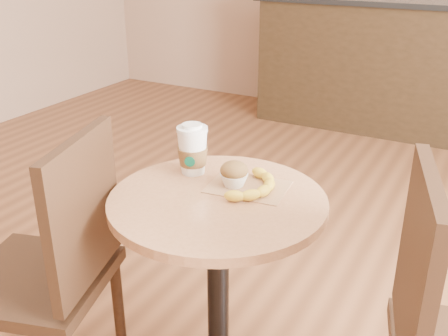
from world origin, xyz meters
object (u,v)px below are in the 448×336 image
Objects in this scene: coffee_cup at (193,151)px; banana at (257,186)px; muffin at (234,174)px; chair_left at (54,269)px; cafe_table at (218,264)px.

coffee_cup is 0.68× the size of banana.
chair_left is at bearing -138.46° from muffin.
coffee_cup is at bearing 170.23° from muffin.
muffin is 0.36× the size of banana.
coffee_cup is at bearing 176.34° from banana.
coffee_cup is (0.26, 0.40, 0.30)m from chair_left.
chair_left is 0.67m from banana.
cafe_table is at bearing 107.76° from chair_left.
cafe_table is 0.28m from banana.
cafe_table is 0.37m from coffee_cup.
muffin is (0.42, 0.38, 0.26)m from chair_left.
banana is at bearing 46.09° from cafe_table.
cafe_table is at bearing -94.45° from muffin.
chair_left is 10.86× the size of muffin.
banana is (0.25, -0.03, -0.06)m from coffee_cup.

